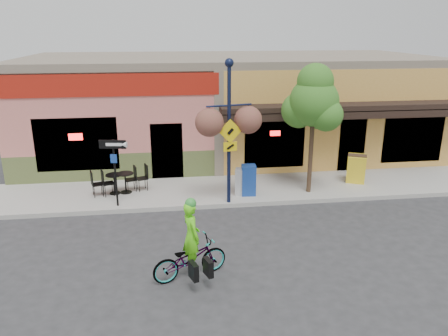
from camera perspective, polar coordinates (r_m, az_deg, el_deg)
name	(u,v)px	position (r m, az deg, el deg)	size (l,w,h in m)	color
ground	(262,212)	(14.29, 5.05, -5.77)	(90.00, 90.00, 0.00)	#2D2D30
sidewalk	(251,189)	(16.08, 3.52, -2.70)	(24.00, 3.00, 0.15)	#9E9B93
curb	(259,204)	(14.76, 4.60, -4.65)	(24.00, 0.12, 0.15)	#A8A59E
building	(229,105)	(20.77, 0.70, 8.26)	(18.20, 8.20, 4.50)	#CD6E65
bicycle	(190,259)	(10.60, -4.48, -11.72)	(0.65, 1.85, 0.97)	maroon
cyclist_rider	(192,245)	(10.43, -4.25, -10.05)	(0.61, 0.40, 1.67)	#5EE317
lamp_post	(229,134)	(13.93, 0.65, 4.53)	(1.50, 0.60, 4.70)	#111936
one_way_sign	(115,173)	(14.39, -14.01, -0.69)	(0.85, 0.19, 2.23)	black
cafe_set_left	(114,181)	(15.69, -14.15, -1.67)	(1.54, 0.77, 0.92)	black
cafe_set_right	(125,180)	(15.68, -12.77, -1.54)	(1.58, 0.79, 0.95)	black
newspaper_box_blue	(249,180)	(15.13, 3.23, -1.58)	(0.48, 0.43, 1.07)	navy
newspaper_box_grey	(242,182)	(15.17, 2.31, -1.79)	(0.43, 0.39, 0.92)	#B1B1B1
street_tree	(312,129)	(15.20, 11.45, 4.98)	(1.77, 1.77, 4.53)	#3D7A26
sandwich_board	(356,171)	(16.75, 16.87, -0.33)	(0.66, 0.49, 1.10)	yellow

